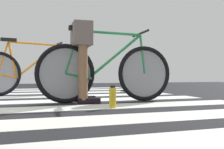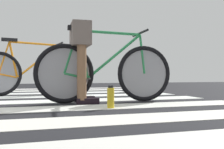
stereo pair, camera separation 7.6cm
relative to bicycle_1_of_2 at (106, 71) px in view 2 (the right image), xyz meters
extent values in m
cube|color=black|center=(-1.09, 0.43, -0.40)|extent=(18.00, 14.00, 0.02)
cube|color=silver|center=(-1.06, -0.44, -0.38)|extent=(5.20, 0.44, 0.00)
cube|color=silver|center=(-1.11, 0.31, -0.38)|extent=(5.20, 0.44, 0.00)
cube|color=silver|center=(-1.13, 1.07, -0.38)|extent=(5.20, 0.44, 0.00)
cube|color=silver|center=(-1.13, 1.83, -0.38)|extent=(5.20, 0.44, 0.00)
cube|color=silver|center=(-1.08, 2.60, -0.38)|extent=(5.20, 0.44, 0.00)
cube|color=silver|center=(-1.22, 3.35, -0.38)|extent=(5.20, 0.44, 0.00)
torus|color=black|center=(-0.51, 0.02, -0.03)|extent=(0.72, 0.08, 0.72)
torus|color=black|center=(0.51, -0.02, -0.03)|extent=(0.72, 0.08, 0.72)
cylinder|color=gray|center=(-0.51, 0.02, -0.03)|extent=(0.61, 0.03, 0.61)
cylinder|color=gray|center=(0.51, -0.02, -0.03)|extent=(0.61, 0.03, 0.61)
cylinder|color=#27844A|center=(0.05, 0.00, 0.48)|extent=(0.80, 0.06, 0.05)
cylinder|color=#27844A|center=(0.11, 0.00, 0.19)|extent=(0.70, 0.06, 0.59)
cylinder|color=#27844A|center=(-0.29, 0.01, 0.20)|extent=(0.15, 0.04, 0.59)
cylinder|color=#27844A|center=(-0.37, 0.01, -0.06)|extent=(0.29, 0.04, 0.09)
cylinder|color=#27844A|center=(-0.43, 0.02, 0.23)|extent=(0.19, 0.03, 0.53)
cylinder|color=#27844A|center=(0.48, -0.02, 0.22)|extent=(0.09, 0.03, 0.50)
cube|color=black|center=(-0.35, 0.01, 0.52)|extent=(0.24, 0.10, 0.05)
cylinder|color=black|center=(0.45, -0.02, 0.49)|extent=(0.05, 0.52, 0.03)
cylinder|color=#4C4C51|center=(-0.23, 0.01, -0.09)|extent=(0.03, 0.34, 0.02)
cylinder|color=brown|center=(-0.31, 0.15, 0.10)|extent=(0.11, 0.11, 0.88)
cylinder|color=brown|center=(-0.32, -0.13, 0.10)|extent=(0.11, 0.11, 0.88)
cube|color=#675B55|center=(-0.32, 0.01, 0.44)|extent=(0.24, 0.42, 0.28)
cube|color=black|center=(-0.24, 0.15, -0.35)|extent=(0.26, 0.11, 0.07)
cube|color=black|center=(-0.25, -0.13, -0.35)|extent=(0.26, 0.11, 0.07)
torus|color=black|center=(-0.39, 1.52, -0.03)|extent=(0.72, 0.18, 0.72)
cylinder|color=gray|center=(-0.39, 1.52, -0.03)|extent=(0.60, 0.11, 0.61)
cylinder|color=orange|center=(-0.84, 1.45, 0.48)|extent=(0.79, 0.17, 0.05)
cylinder|color=orange|center=(-0.78, 1.46, 0.19)|extent=(0.70, 0.15, 0.59)
cylinder|color=orange|center=(-1.18, 1.39, 0.20)|extent=(0.16, 0.06, 0.59)
cylinder|color=orange|center=(-1.25, 1.37, -0.06)|extent=(0.29, 0.08, 0.09)
cylinder|color=orange|center=(-1.31, 1.36, 0.23)|extent=(0.19, 0.06, 0.53)
cylinder|color=orange|center=(-0.42, 1.52, 0.22)|extent=(0.09, 0.04, 0.50)
cube|color=black|center=(-1.24, 1.38, 0.52)|extent=(0.25, 0.13, 0.05)
cylinder|color=black|center=(-0.45, 1.51, 0.49)|extent=(0.12, 0.52, 0.03)
cylinder|color=#4C4C51|center=(-1.12, 1.40, -0.09)|extent=(0.08, 0.34, 0.02)
cylinder|color=gold|center=(-0.10, -0.57, -0.28)|extent=(0.07, 0.07, 0.21)
cylinder|color=black|center=(-0.10, -0.57, -0.16)|extent=(0.05, 0.05, 0.02)
cube|color=black|center=(1.14, 1.80, -0.37)|extent=(0.47, 0.47, 0.02)
cone|color=#EA5B14|center=(1.14, 1.80, -0.12)|extent=(0.41, 0.41, 0.53)
cylinder|color=white|center=(1.14, 1.80, -0.09)|extent=(0.22, 0.22, 0.05)
camera|label=1|loc=(-0.92, -3.11, -0.04)|focal=41.67mm
camera|label=2|loc=(-0.84, -3.11, -0.04)|focal=41.67mm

